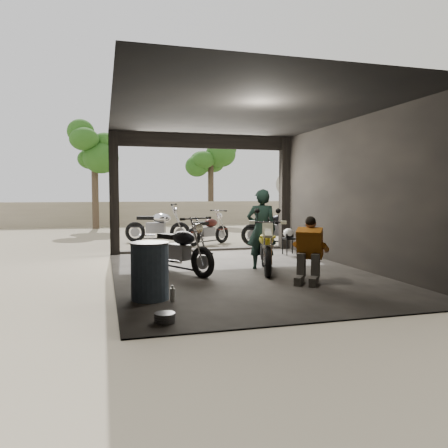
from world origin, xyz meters
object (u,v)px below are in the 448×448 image
outside_bike_a (157,223)px  outside_bike_b (208,228)px  rider (262,230)px  mechanic (309,252)px  left_bike (180,245)px  helmet (288,233)px  outside_bike_c (276,225)px  stool (290,240)px  main_bike (266,246)px  sign_post (287,196)px  oil_drum (150,272)px

outside_bike_a → outside_bike_b: bearing=-107.1°
rider → mechanic: rider is taller
left_bike → helmet: 3.63m
outside_bike_c → stool: (-0.45, -2.01, -0.25)m
left_bike → outside_bike_b: (1.70, 4.67, -0.04)m
outside_bike_a → mechanic: outside_bike_a is taller
main_bike → outside_bike_a: bearing=121.6°
outside_bike_a → helmet: 4.89m
main_bike → left_bike: 1.75m
rider → mechanic: bearing=117.2°
helmet → mechanic: bearing=-124.9°
outside_bike_b → sign_post: bearing=-138.1°
outside_bike_c → helmet: outside_bike_c is taller
outside_bike_b → helmet: bearing=175.3°
oil_drum → sign_post: (4.86, 6.03, 1.09)m
outside_bike_a → outside_bike_b: (1.45, -1.07, -0.09)m
outside_bike_a → rider: size_ratio=1.11×
left_bike → stool: size_ratio=3.69×
rider → stool: bearing=-112.2°
helmet → oil_drum: size_ratio=0.31×
outside_bike_c → stool: outside_bike_c is taller
outside_bike_a → outside_bike_b: size_ratio=1.17×
left_bike → stool: 3.68m
left_bike → helmet: size_ratio=6.32×
left_bike → oil_drum: 2.22m
outside_bike_b → rider: size_ratio=0.95×
outside_bike_c → mechanic: 5.64m
outside_bike_c → left_bike: bearing=152.7°
outside_bike_a → outside_bike_b: outside_bike_a is taller
main_bike → stool: (1.47, 2.12, -0.16)m
main_bike → mechanic: mechanic is taller
rider → oil_drum: rider is taller
left_bike → outside_bike_a: (0.25, 5.74, 0.06)m
oil_drum → sign_post: sign_post is taller
left_bike → outside_bike_a: 5.74m
rider → outside_bike_c: bearing=-99.8°
left_bike → outside_bike_a: bearing=57.9°
mechanic → sign_post: (2.01, 5.55, 0.95)m
rider → stool: size_ratio=3.67×
stool → helmet: bearing=-170.7°
outside_bike_a → stool: 4.91m
outside_bike_c → rider: (-1.90, -3.80, 0.21)m
mechanic → stool: bearing=106.5°
outside_bike_a → outside_bike_c: bearing=-99.9°
sign_post → main_bike: bearing=-105.1°
rider → helmet: size_ratio=6.28×
rider → sign_post: (2.31, 3.95, 0.68)m
main_bike → sign_post: size_ratio=0.72×
sign_post → outside_bike_b: bearing=177.1°
stool → rider: bearing=-128.9°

